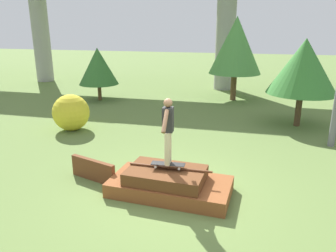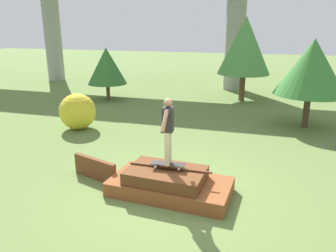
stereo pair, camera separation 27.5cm
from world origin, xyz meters
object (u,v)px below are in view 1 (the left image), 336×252
object	(u,v)px
skater	(168,128)
tree_behind_left	(98,66)
bush_yellow_flowering	(71,113)
tree_behind_right	(236,45)
skateboard	(168,164)
tree_mid_back	(304,67)

from	to	relation	value
skater	tree_behind_left	bearing A→B (deg)	123.90
skater	bush_yellow_flowering	xyz separation A→B (m)	(-4.55, 3.74, -0.92)
skater	tree_behind_right	bearing A→B (deg)	85.53
skateboard	tree_mid_back	xyz separation A→B (m)	(3.45, 6.33, 1.50)
tree_mid_back	bush_yellow_flowering	xyz separation A→B (m)	(-8.01, -2.59, -1.58)
skateboard	tree_mid_back	world-z (taller)	tree_mid_back
skater	bush_yellow_flowering	size ratio (longest dim) A/B	1.12
tree_behind_right	skater	bearing A→B (deg)	-94.47
tree_behind_left	tree_behind_right	world-z (taller)	tree_behind_right
skateboard	tree_behind_right	distance (m)	10.54
skater	tree_behind_right	size ratio (longest dim) A/B	0.36
skateboard	skater	xyz separation A→B (m)	(-0.00, 0.00, 0.85)
tree_behind_left	bush_yellow_flowering	distance (m)	5.12
tree_behind_right	bush_yellow_flowering	xyz separation A→B (m)	(-5.36, -6.59, -2.06)
skateboard	bush_yellow_flowering	xyz separation A→B (m)	(-4.55, 3.74, -0.07)
skateboard	tree_mid_back	bearing A→B (deg)	61.40
skateboard	tree_behind_right	bearing A→B (deg)	85.53
tree_mid_back	bush_yellow_flowering	bearing A→B (deg)	-162.06
tree_behind_left	tree_behind_right	bearing A→B (deg)	14.74
tree_behind_right	bush_yellow_flowering	distance (m)	8.74
tree_mid_back	bush_yellow_flowering	size ratio (longest dim) A/B	2.46
skateboard	tree_behind_left	size ratio (longest dim) A/B	0.29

